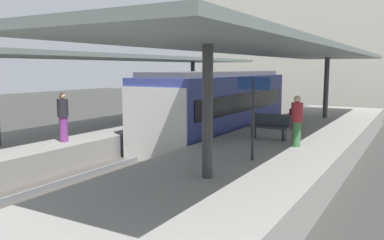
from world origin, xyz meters
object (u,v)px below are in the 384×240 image
at_px(commuter_train, 218,107).
at_px(platform_sign, 253,100).
at_px(passenger_near_bench, 63,116).
at_px(passenger_mid_platform, 297,120).
at_px(litter_bin, 295,119).
at_px(platform_bench, 269,126).

relative_size(commuter_train, platform_sign, 4.56).
distance_m(passenger_near_bench, passenger_mid_platform, 7.60).
bearing_deg(litter_bin, commuter_train, 179.92).
bearing_deg(passenger_mid_platform, platform_sign, -101.50).
distance_m(platform_bench, platform_sign, 3.56).
bearing_deg(platform_sign, passenger_mid_platform, 78.50).
bearing_deg(litter_bin, platform_bench, -91.49).
distance_m(platform_sign, passenger_mid_platform, 2.62).
relative_size(platform_bench, passenger_near_bench, 0.85).
bearing_deg(passenger_near_bench, litter_bin, 49.17).
bearing_deg(passenger_mid_platform, platform_bench, 144.03).
relative_size(passenger_near_bench, passenger_mid_platform, 1.03).
height_order(commuter_train, litter_bin, commuter_train).
relative_size(platform_bench, platform_sign, 0.63).
xyz_separation_m(commuter_train, platform_bench, (3.39, -2.89, -0.26)).
bearing_deg(passenger_near_bench, commuter_train, 70.55).
relative_size(litter_bin, passenger_near_bench, 0.49).
distance_m(platform_bench, passenger_near_bench, 7.00).
distance_m(platform_sign, passenger_near_bench, 6.53).
xyz_separation_m(platform_sign, passenger_near_bench, (-6.46, -0.61, -0.77)).
xyz_separation_m(platform_bench, platform_sign, (0.67, -3.29, 1.16)).
bearing_deg(commuter_train, platform_bench, -40.45).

